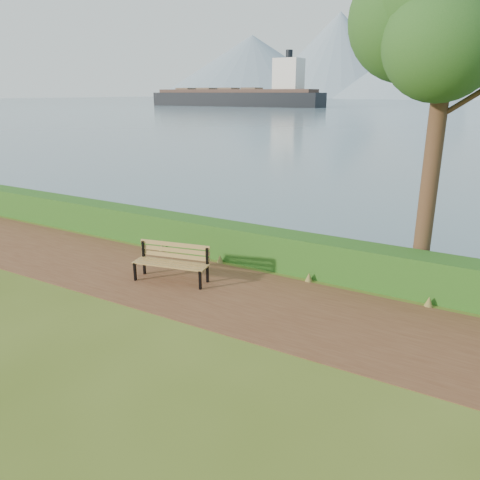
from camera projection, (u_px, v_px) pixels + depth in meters
The scene contains 6 objects.
ground at pixel (212, 297), 11.05m from camera, with size 140.00×140.00×0.00m, color #485B1A.
path at pixel (219, 292), 11.30m from camera, with size 40.00×3.40×0.01m, color #58311E.
hedge at pixel (264, 247), 13.04m from camera, with size 32.00×0.85×1.00m, color #1E4E16.
bench at pixel (172, 260), 11.89m from camera, with size 2.01×0.95×0.97m.
tree at pixel (451, 5), 9.88m from camera, with size 4.46×3.76×8.59m.
cargo_ship at pixel (240, 98), 158.84m from camera, with size 62.89×10.20×19.08m.
Camera 1 is at (5.67, -8.42, 4.63)m, focal length 35.00 mm.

